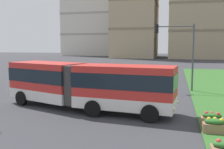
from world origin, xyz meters
TOP-DOWN VIEW (x-y plane):
  - articulated_bus at (-0.58, 13.44)m, footprint 12.02×5.05m
  - car_white_van at (-6.04, 19.91)m, footprint 4.49×2.20m
  - flower_planter_3 at (7.03, 10.29)m, footprint 1.10×0.56m
  - flower_planter_4 at (7.03, 11.39)m, footprint 1.10×0.56m
  - traffic_light_far_right at (5.48, 22.00)m, footprint 3.64×0.28m
  - apartment_tower_west at (-30.00, 104.34)m, footprint 20.36×19.06m

SIDE VIEW (x-z plane):
  - flower_planter_3 at x=7.03m, z-range 0.06..0.80m
  - flower_planter_4 at x=7.03m, z-range 0.06..0.80m
  - car_white_van at x=-6.04m, z-range -0.04..1.54m
  - articulated_bus at x=-0.58m, z-range 0.15..3.15m
  - traffic_light_far_right at x=5.48m, z-range 1.13..7.23m
  - apartment_tower_west at x=-30.00m, z-range 0.02..40.86m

